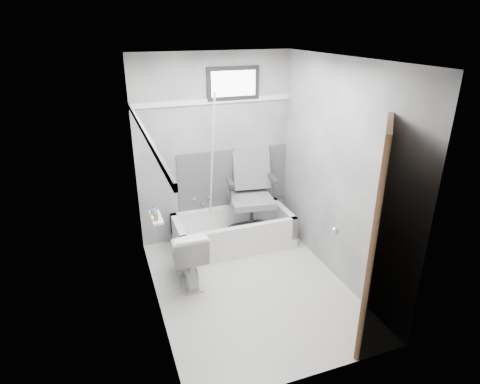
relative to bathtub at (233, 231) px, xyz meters
name	(u,v)px	position (x,y,z in m)	size (l,w,h in m)	color
floor	(251,287)	(-0.12, -0.93, -0.21)	(2.60, 2.60, 0.00)	silver
ceiling	(254,59)	(-0.12, -0.93, 2.19)	(2.60, 2.60, 0.00)	silver
wall_back	(215,150)	(-0.12, 0.37, 0.99)	(2.00, 0.02, 2.40)	#5F5E62
wall_front	(319,251)	(-0.12, -2.23, 0.99)	(2.00, 0.02, 2.40)	#5F5E62
wall_left	(150,200)	(-1.12, -0.93, 0.99)	(0.02, 2.60, 2.40)	#5F5E62
wall_right	(339,174)	(0.88, -0.93, 0.99)	(0.02, 2.60, 2.40)	#5F5E62
bathtub	(233,231)	(0.00, 0.00, 0.00)	(1.50, 0.70, 0.42)	white
office_chair	(251,194)	(0.26, 0.03, 0.46)	(0.63, 0.63, 1.10)	slate
toilet	(187,255)	(-0.74, -0.57, 0.12)	(0.38, 0.68, 0.67)	white
door	(422,250)	(0.86, -2.21, 0.79)	(0.78, 0.78, 2.00)	#54391F
window	(233,83)	(0.13, 0.36, 1.81)	(0.66, 0.04, 0.40)	black
backerboard	(234,178)	(0.13, 0.36, 0.59)	(1.50, 0.02, 0.78)	#4C4C4F
trim_back	(214,101)	(-0.12, 0.36, 1.61)	(2.00, 0.02, 0.06)	white
trim_left	(145,134)	(-1.11, -0.93, 1.61)	(0.02, 2.60, 0.06)	white
pole	(212,168)	(-0.23, 0.13, 0.84)	(0.02, 0.02, 1.95)	silver
shelf	(156,217)	(-1.05, -0.69, 0.69)	(0.10, 0.32, 0.03)	white
soap_bottle_a	(156,215)	(-1.06, -0.77, 0.76)	(0.04, 0.04, 0.10)	#957C4A
soap_bottle_b	(154,210)	(-1.06, -0.63, 0.75)	(0.07, 0.07, 0.10)	slate
faucet	(202,200)	(-0.32, 0.34, 0.34)	(0.26, 0.10, 0.16)	silver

